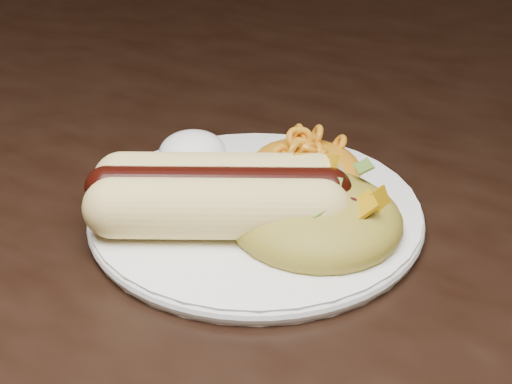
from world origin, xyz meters
The scene contains 7 objects.
table centered at (0.00, 0.00, 0.66)m, with size 1.60×0.90×0.75m.
plate centered at (-0.11, -0.12, 0.76)m, with size 0.21×0.21×0.01m, color white.
hotdog centered at (-0.12, -0.14, 0.78)m, with size 0.13×0.13×0.04m.
mac_and_cheese centered at (-0.11, -0.06, 0.77)m, with size 0.07×0.07×0.03m, color orange.
sour_cream centered at (-0.18, -0.09, 0.77)m, with size 0.05×0.05×0.03m, color white.
taco_salad centered at (-0.07, -0.12, 0.78)m, with size 0.11×0.10×0.05m.
fork centered at (-0.09, -0.11, 0.75)m, with size 0.02×0.12×0.00m, color white.
Camera 1 is at (0.11, -0.47, 1.01)m, focal length 55.00 mm.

